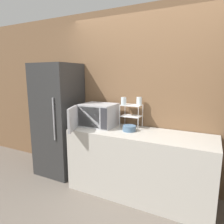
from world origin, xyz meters
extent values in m
plane|color=#6B6056|center=(0.00, 0.00, 0.00)|extent=(12.00, 12.00, 0.00)
cube|color=brown|center=(0.00, 0.72, 1.30)|extent=(8.00, 0.06, 2.60)
cube|color=#B7B2A8|center=(0.00, 0.34, 0.44)|extent=(1.92, 0.68, 0.89)
cube|color=#ADADB2|center=(-0.66, 0.40, 1.06)|extent=(0.49, 0.41, 0.34)
cube|color=#B7B2A8|center=(-0.71, 0.20, 1.06)|extent=(0.35, 0.01, 0.29)
cube|color=#333338|center=(-0.47, 0.19, 1.06)|extent=(0.10, 0.01, 0.30)
cube|color=#ADADB2|center=(-0.85, 0.01, 1.06)|extent=(0.17, 0.37, 0.32)
cylinder|color=white|center=(-0.35, 0.45, 1.05)|extent=(0.01, 0.01, 0.33)
cylinder|color=white|center=(-0.07, 0.45, 1.05)|extent=(0.01, 0.01, 0.33)
cylinder|color=white|center=(-0.35, 0.64, 1.05)|extent=(0.01, 0.01, 0.33)
cylinder|color=white|center=(-0.07, 0.64, 1.05)|extent=(0.01, 0.01, 0.33)
cube|color=white|center=(-0.21, 0.54, 1.05)|extent=(0.28, 0.19, 0.01)
cube|color=white|center=(-0.21, 0.54, 1.21)|extent=(0.28, 0.19, 0.01)
cylinder|color=silver|center=(-0.31, 0.49, 1.28)|extent=(0.08, 0.08, 0.11)
cylinder|color=silver|center=(-0.11, 0.59, 1.28)|extent=(0.08, 0.08, 0.11)
cylinder|color=slate|center=(-0.15, 0.34, 0.89)|extent=(0.10, 0.10, 0.01)
cylinder|color=slate|center=(-0.15, 0.34, 0.93)|extent=(0.18, 0.18, 0.08)
cube|color=#2D2D2D|center=(-1.43, 0.37, 0.91)|extent=(0.66, 0.61, 1.82)
cylinder|color=#99999E|center=(-1.23, 0.05, 1.00)|extent=(0.02, 0.02, 0.64)
camera|label=1|loc=(0.82, -2.12, 1.64)|focal=32.00mm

